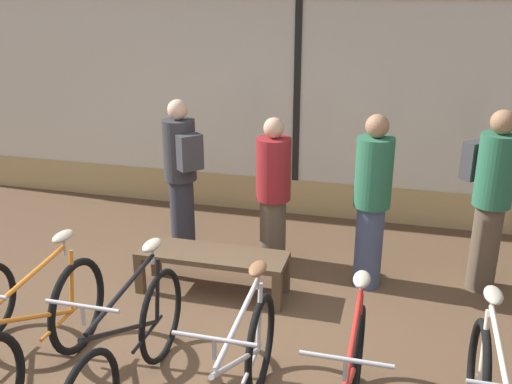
{
  "coord_description": "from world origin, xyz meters",
  "views": [
    {
      "loc": [
        1.26,
        -3.18,
        2.71
      ],
      "look_at": [
        0.0,
        1.59,
        0.95
      ],
      "focal_mm": 40.0,
      "sensor_mm": 36.0,
      "label": 1
    }
  ],
  "objects": [
    {
      "name": "customer_near_bench",
      "position": [
        -0.96,
        2.14,
        0.89
      ],
      "size": [
        0.55,
        0.54,
        1.66
      ],
      "color": "#2D2D38",
      "rests_on": "ground_plane"
    },
    {
      "name": "bicycle_center_right",
      "position": [
        0.42,
        -0.36,
        0.39
      ],
      "size": [
        0.46,
        1.73,
        1.03
      ],
      "color": "black",
      "rests_on": "ground_plane"
    },
    {
      "name": "customer_near_rack",
      "position": [
        1.04,
        1.85,
        0.88
      ],
      "size": [
        0.48,
        0.48,
        1.68
      ],
      "color": "#424C6B",
      "rests_on": "ground_plane"
    },
    {
      "name": "display_bench",
      "position": [
        -0.35,
        1.34,
        0.34
      ],
      "size": [
        1.4,
        0.44,
        0.41
      ],
      "color": "brown",
      "rests_on": "ground_plane"
    },
    {
      "name": "bicycle_center_left",
      "position": [
        -0.4,
        -0.24,
        0.4
      ],
      "size": [
        0.46,
        1.79,
        1.04
      ],
      "color": "black",
      "rests_on": "ground_plane"
    },
    {
      "name": "customer_mid_floor",
      "position": [
        2.08,
        2.09,
        0.93
      ],
      "size": [
        0.54,
        0.55,
        1.73
      ],
      "color": "brown",
      "rests_on": "ground_plane"
    },
    {
      "name": "bicycle_left",
      "position": [
        -1.08,
        -0.3,
        0.41
      ],
      "size": [
        0.46,
        1.82,
        1.06
      ],
      "color": "black",
      "rests_on": "ground_plane"
    },
    {
      "name": "shop_back_wall",
      "position": [
        0.0,
        3.53,
        1.64
      ],
      "size": [
        12.0,
        0.08,
        3.2
      ],
      "color": "tan",
      "rests_on": "ground_plane"
    },
    {
      "name": "customer_by_window",
      "position": [
        0.08,
        1.93,
        0.82
      ],
      "size": [
        0.41,
        0.41,
        1.58
      ],
      "color": "brown",
      "rests_on": "ground_plane"
    }
  ]
}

